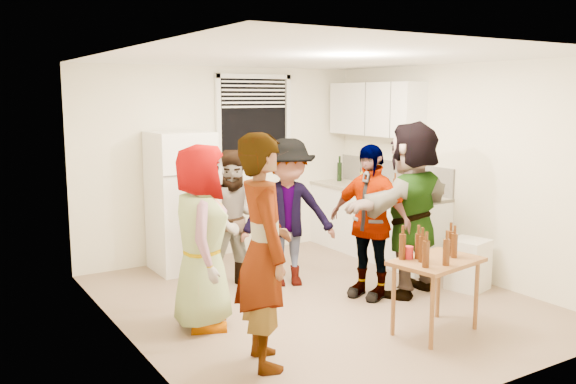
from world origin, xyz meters
TOP-DOWN VIEW (x-y plane):
  - room at (0.00, 0.00)m, footprint 4.00×4.50m
  - window at (0.45, 2.21)m, footprint 1.12×0.10m
  - refrigerator at (-0.75, 1.88)m, footprint 0.70×0.70m
  - counter_lower at (1.70, 1.15)m, footprint 0.60×2.20m
  - countertop at (1.70, 1.15)m, footprint 0.64×2.22m
  - backsplash at (1.99, 1.15)m, footprint 0.03×2.20m
  - upper_cabinets at (1.83, 1.35)m, footprint 0.34×1.60m
  - kettle at (1.65, 1.17)m, footprint 0.29×0.26m
  - paper_towel at (1.68, 1.16)m, footprint 0.11×0.11m
  - wine_bottle at (1.75, 2.03)m, footprint 0.07×0.07m
  - beer_bottle_counter at (1.60, 0.66)m, footprint 0.05×0.05m
  - blue_cup at (1.55, 0.33)m, footprint 0.08×0.08m
  - picture_frame at (1.92, 1.64)m, footprint 0.02×0.19m
  - trash_bin at (1.64, -0.53)m, footprint 0.46×0.46m
  - serving_table at (0.42, -1.25)m, footprint 0.88×0.67m
  - beer_bottle_table at (0.59, -1.28)m, footprint 0.06×0.06m
  - red_cup at (0.22, -1.09)m, footprint 0.08×0.08m
  - guest_grey at (-1.31, -0.00)m, footprint 1.89×1.45m
  - guest_stripe at (-1.22, -1.00)m, footprint 1.97×1.14m
  - guest_back_left at (-0.53, 0.83)m, footprint 1.00×1.65m
  - guest_back_right at (0.03, 0.66)m, footprint 1.62×1.94m
  - guest_black at (0.54, -0.14)m, footprint 1.86×1.44m
  - guest_orange at (0.99, -0.29)m, footprint 2.15×2.24m

SIDE VIEW (x-z plane):
  - room at x=0.00m, z-range -1.25..1.25m
  - serving_table at x=0.42m, z-range -0.34..0.34m
  - guest_grey at x=-1.31m, z-range -0.27..0.27m
  - guest_stripe at x=-1.22m, z-range -0.22..0.22m
  - guest_back_left at x=-0.53m, z-range -0.29..0.29m
  - guest_back_right at x=0.03m, z-range -0.31..0.31m
  - guest_black at x=0.54m, z-range -0.20..0.20m
  - guest_orange at x=0.99m, z-range -0.28..0.28m
  - trash_bin at x=1.64m, z-range -0.03..0.53m
  - counter_lower at x=1.70m, z-range 0.00..0.86m
  - beer_bottle_table at x=0.59m, z-range 0.57..0.79m
  - red_cup at x=0.22m, z-range 0.62..0.74m
  - refrigerator at x=-0.75m, z-range 0.00..1.70m
  - countertop at x=1.70m, z-range 0.86..0.90m
  - wine_bottle at x=1.75m, z-range 0.76..1.04m
  - kettle at x=1.65m, z-range 0.80..1.00m
  - paper_towel at x=1.68m, z-range 0.78..1.02m
  - beer_bottle_counter at x=1.60m, z-range 0.80..1.00m
  - blue_cup at x=1.55m, z-range 0.84..0.96m
  - picture_frame at x=1.92m, z-range 0.90..1.06m
  - backsplash at x=1.99m, z-range 0.90..1.26m
  - window at x=0.45m, z-range 1.32..2.38m
  - upper_cabinets at x=1.83m, z-range 1.60..2.30m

